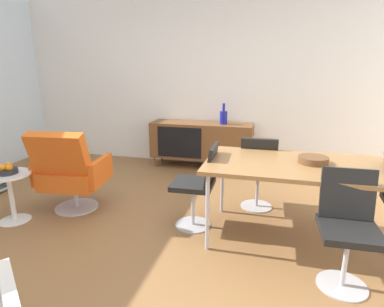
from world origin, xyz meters
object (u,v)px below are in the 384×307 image
(lounge_chair_red, at_px, (70,171))
(fruit_bowl, at_px, (7,170))
(sideboard, at_px, (201,140))
(dining_chair_front_right, at_px, (348,225))
(dining_chair_back_left, at_px, (258,170))
(wooden_bowl_on_table, at_px, (313,160))
(dining_chair_near_window, at_px, (199,183))
(vase_cobalt, at_px, (223,117))
(side_table_round, at_px, (11,192))
(dining_table, at_px, (296,168))

(lounge_chair_red, xyz_separation_m, fruit_bowl, (-0.46, -0.37, 0.09))
(sideboard, height_order, dining_chair_front_right, dining_chair_front_right)
(sideboard, distance_m, dining_chair_back_left, 1.68)
(dining_chair_front_right, bearing_deg, wooden_bowl_on_table, 108.76)
(dining_chair_front_right, height_order, dining_chair_near_window, same)
(vase_cobalt, bearing_deg, side_table_round, -128.64)
(wooden_bowl_on_table, bearing_deg, dining_chair_back_left, 133.70)
(dining_table, bearing_deg, dining_chair_near_window, 179.87)
(dining_table, bearing_deg, wooden_bowl_on_table, 16.87)
(lounge_chair_red, distance_m, side_table_round, 0.61)
(dining_chair_front_right, height_order, fruit_bowl, dining_chair_front_right)
(vase_cobalt, bearing_deg, dining_chair_near_window, -87.63)
(vase_cobalt, distance_m, fruit_bowl, 2.95)
(dining_chair_back_left, bearing_deg, vase_cobalt, 114.34)
(vase_cobalt, bearing_deg, dining_chair_front_right, -62.11)
(wooden_bowl_on_table, relative_size, dining_chair_back_left, 0.30)
(sideboard, relative_size, dining_table, 1.00)
(dining_chair_front_right, bearing_deg, vase_cobalt, 117.89)
(dining_chair_near_window, bearing_deg, side_table_round, -169.09)
(dining_table, relative_size, fruit_bowl, 8.00)
(fruit_bowl, bearing_deg, dining_chair_front_right, -3.47)
(dining_chair_front_right, bearing_deg, lounge_chair_red, 168.32)
(wooden_bowl_on_table, relative_size, dining_chair_near_window, 0.30)
(dining_chair_near_window, xyz_separation_m, lounge_chair_red, (-1.45, -0.00, -0.00))
(side_table_round, bearing_deg, vase_cobalt, 51.36)
(dining_chair_front_right, bearing_deg, dining_table, 121.93)
(vase_cobalt, bearing_deg, fruit_bowl, -128.62)
(dining_chair_front_right, bearing_deg, side_table_round, 176.52)
(wooden_bowl_on_table, bearing_deg, dining_chair_near_window, -177.70)
(vase_cobalt, relative_size, fruit_bowl, 1.58)
(side_table_round, xyz_separation_m, fruit_bowl, (0.00, -0.00, 0.24))
(vase_cobalt, relative_size, dining_table, 0.20)
(wooden_bowl_on_table, bearing_deg, lounge_chair_red, -178.94)
(dining_chair_near_window, height_order, fruit_bowl, dining_chair_near_window)
(wooden_bowl_on_table, bearing_deg, sideboard, 127.77)
(sideboard, distance_m, vase_cobalt, 0.52)
(wooden_bowl_on_table, bearing_deg, fruit_bowl, -172.05)
(sideboard, xyz_separation_m, dining_chair_near_window, (0.43, -1.93, 0.03))
(sideboard, xyz_separation_m, vase_cobalt, (0.35, 0.00, 0.39))
(dining_chair_back_left, height_order, fruit_bowl, dining_chair_back_left)
(side_table_round, bearing_deg, dining_chair_near_window, 10.91)
(dining_chair_front_right, relative_size, dining_chair_near_window, 1.00)
(wooden_bowl_on_table, height_order, lounge_chair_red, lounge_chair_red)
(dining_table, relative_size, dining_chair_near_window, 1.87)
(dining_table, height_order, lounge_chair_red, lounge_chair_red)
(vase_cobalt, bearing_deg, sideboard, -179.69)
(lounge_chair_red, bearing_deg, vase_cobalt, 54.57)
(vase_cobalt, relative_size, dining_chair_near_window, 0.37)
(lounge_chair_red, bearing_deg, sideboard, 61.99)
(vase_cobalt, xyz_separation_m, lounge_chair_red, (-1.37, -1.93, -0.36))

